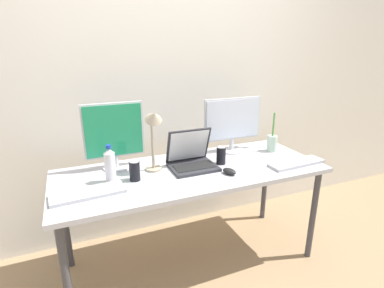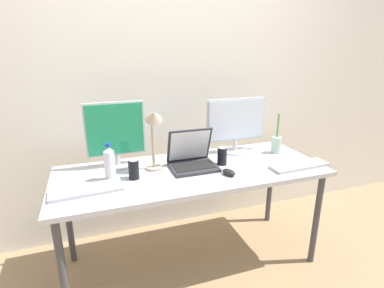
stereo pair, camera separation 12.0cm
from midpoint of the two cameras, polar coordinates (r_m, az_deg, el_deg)
The scene contains 14 objects.
ground_plane at distance 2.41m, azimuth 1.52°, elevation -21.24°, with size 16.00×16.00×0.00m, color #9E7F5B.
wall_back at distance 2.44m, azimuth -3.20°, elevation 12.66°, with size 7.00×0.08×2.60m, color silver.
work_desk at distance 2.05m, azimuth 1.68°, elevation -6.44°, with size 1.80×0.71×0.74m.
monitor_left at distance 2.05m, azimuth -12.74°, elevation 1.98°, with size 0.39×0.18×0.45m.
monitor_center at distance 2.33m, azimuth 9.83°, elevation 3.86°, with size 0.48×0.20×0.42m.
laptop_silver at distance 2.05m, azimuth 1.64°, elevation -2.79°, with size 0.31×0.26×0.26m.
keyboard_main at distance 2.21m, azimuth 21.26°, elevation -3.90°, with size 0.42×0.12×0.02m, color #B2B2B7.
keyboard_aux at distance 1.81m, azimuth -17.69°, elevation -8.39°, with size 0.40×0.15×0.02m, color #B2B2B7.
mouse_by_keyboard at distance 1.96m, azimuth 8.78°, elevation -5.37°, with size 0.06×0.10×0.04m, color black.
water_bottle at distance 1.88m, azimuth -13.70°, elevation -3.66°, with size 0.07×0.07×0.24m.
soda_can_near_keyboard at distance 1.89m, azimuth -9.28°, elevation -4.81°, with size 0.07×0.07×0.13m.
soda_can_by_laptop at distance 2.10m, azimuth 7.39°, elevation -2.31°, with size 0.07×0.07×0.13m.
bamboo_vase at distance 2.42m, azimuth 17.13°, elevation -0.04°, with size 0.08×0.08×0.31m.
desk_lamp at distance 1.91m, azimuth -5.55°, elevation 2.99°, with size 0.11×0.18×0.44m.
Camera 2 is at (-0.61, -1.77, 1.53)m, focal length 28.00 mm.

